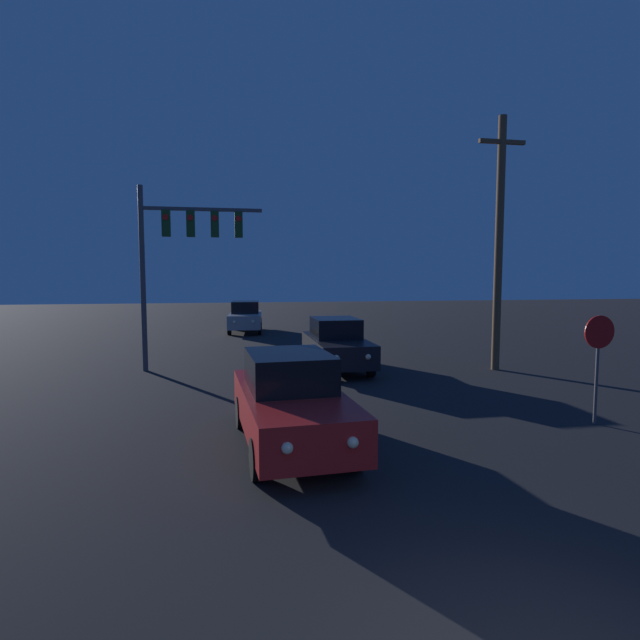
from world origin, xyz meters
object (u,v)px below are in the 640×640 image
traffic_signal_mast (180,243)px  utility_pole (499,241)px  stop_sign (598,348)px  car_near (291,401)px  car_far (245,317)px  car_mid (336,344)px

traffic_signal_mast → utility_pole: utility_pole is taller
stop_sign → utility_pole: utility_pole is taller
stop_sign → utility_pole: 7.16m
car_near → car_far: (-0.18, 20.34, 0.00)m
utility_pole → car_near: bearing=-140.9°
car_near → stop_sign: 6.98m
car_mid → traffic_signal_mast: traffic_signal_mast is taller
car_near → stop_sign: stop_sign is taller
car_near → utility_pole: 11.14m
stop_sign → car_far: bearing=109.4°
car_near → car_far: bearing=-93.1°
car_mid → car_far: same height
traffic_signal_mast → car_far: bearing=77.4°
car_far → utility_pole: bearing=125.6°
car_mid → utility_pole: 6.75m
car_near → car_far: same height
car_mid → traffic_signal_mast: bearing=-9.3°
stop_sign → utility_pole: size_ratio=0.28×
car_near → car_mid: same height
car_mid → traffic_signal_mast: 6.53m
car_far → stop_sign: stop_sign is taller
car_far → traffic_signal_mast: traffic_signal_mast is taller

